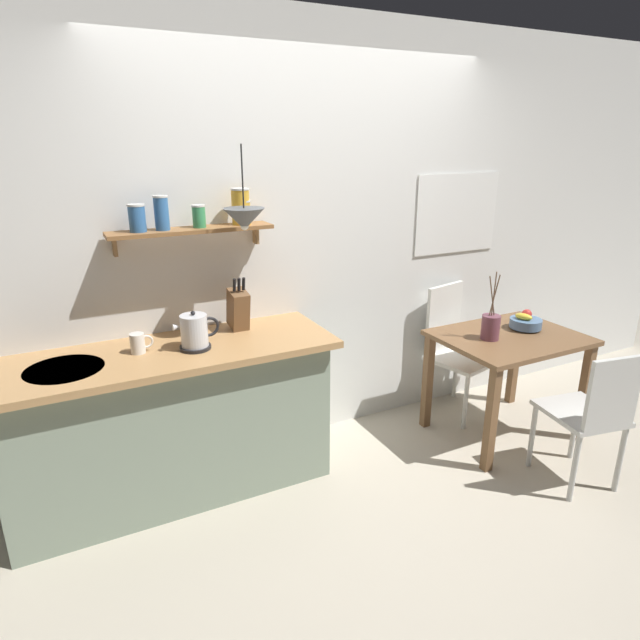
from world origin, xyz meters
TOP-DOWN VIEW (x-y plane):
  - ground_plane at (0.00, 0.00)m, footprint 14.00×14.00m
  - back_wall at (0.20, 0.65)m, footprint 6.80×0.11m
  - kitchen_counter at (-1.00, 0.32)m, footprint 1.83×0.63m
  - wall_shelf at (-0.72, 0.49)m, footprint 0.90×0.20m
  - dining_table at (1.19, -0.03)m, footprint 0.93×0.72m
  - dining_chair_near at (1.16, -0.71)m, footprint 0.45×0.49m
  - dining_chair_far at (1.11, 0.43)m, footprint 0.51×0.51m
  - fruit_bowl at (1.37, 0.02)m, footprint 0.21×0.21m
  - twig_vase at (1.01, -0.02)m, footprint 0.12×0.12m
  - electric_kettle at (-0.85, 0.25)m, footprint 0.25×0.17m
  - knife_block at (-0.54, 0.45)m, footprint 0.10×0.18m
  - coffee_mug_by_sink at (-1.14, 0.33)m, footprint 0.12×0.08m
  - pendant_lamp at (-0.55, 0.25)m, footprint 0.22×0.22m

SIDE VIEW (x-z plane):
  - ground_plane at x=0.00m, z-range 0.00..0.00m
  - kitchen_counter at x=-1.00m, z-range 0.01..0.91m
  - dining_chair_near at x=1.16m, z-range 0.05..0.92m
  - dining_chair_far at x=1.11m, z-range 0.04..1.00m
  - dining_table at x=1.19m, z-range 0.24..0.97m
  - fruit_bowl at x=1.37m, z-range 0.71..0.85m
  - twig_vase at x=1.01m, z-range 0.59..1.04m
  - coffee_mug_by_sink at x=-1.14m, z-range 0.90..1.01m
  - electric_kettle at x=-0.85m, z-range 0.89..1.10m
  - knife_block at x=-0.54m, z-range 0.87..1.19m
  - back_wall at x=0.20m, z-range 0.00..2.70m
  - wall_shelf at x=-0.72m, z-range 1.39..1.73m
  - pendant_lamp at x=-0.55m, z-range 1.36..1.80m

